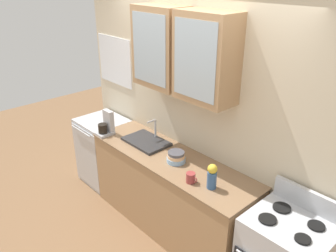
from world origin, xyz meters
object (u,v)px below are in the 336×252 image
(bowl_stack, at_px, (176,157))
(coffee_maker, at_px, (106,126))
(vase, at_px, (212,176))
(cup_near_sink, at_px, (191,178))
(sink_faucet, at_px, (146,141))
(dishwasher, at_px, (104,151))

(bowl_stack, height_order, coffee_maker, coffee_maker)
(vase, distance_m, cup_near_sink, 0.22)
(sink_faucet, xyz_separation_m, cup_near_sink, (0.90, -0.20, 0.03))
(cup_near_sink, xyz_separation_m, dishwasher, (-1.80, 0.17, -0.51))
(bowl_stack, xyz_separation_m, vase, (0.55, -0.08, 0.07))
(vase, bearing_deg, coffee_maker, -177.19)
(vase, distance_m, coffee_maker, 1.60)
(dishwasher, bearing_deg, cup_near_sink, -5.33)
(coffee_maker, bearing_deg, sink_faucet, 22.30)
(vase, distance_m, dishwasher, 2.08)
(cup_near_sink, distance_m, dishwasher, 1.88)
(bowl_stack, bearing_deg, vase, -8.50)
(sink_faucet, distance_m, coffee_maker, 0.55)
(bowl_stack, bearing_deg, coffee_maker, -171.25)
(sink_faucet, bearing_deg, vase, -6.71)
(sink_faucet, bearing_deg, bowl_stack, -4.87)
(sink_faucet, xyz_separation_m, bowl_stack, (0.54, -0.05, 0.04))
(cup_near_sink, bearing_deg, vase, 21.51)
(sink_faucet, bearing_deg, coffee_maker, -157.70)
(dishwasher, distance_m, coffee_maker, 0.71)
(coffee_maker, bearing_deg, dishwasher, 156.35)
(sink_faucet, distance_m, bowl_stack, 0.54)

